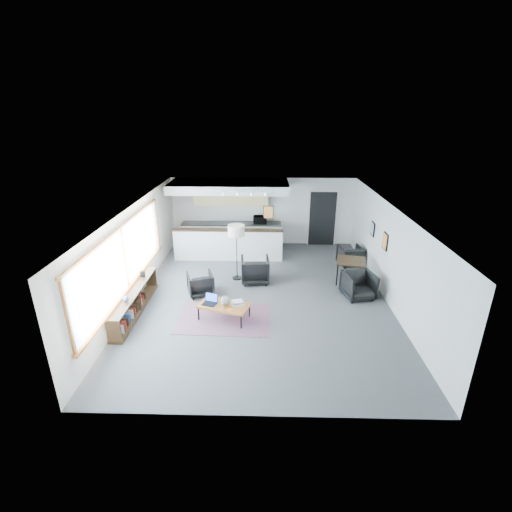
{
  "coord_description": "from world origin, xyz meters",
  "views": [
    {
      "loc": [
        0.09,
        -9.49,
        5.01
      ],
      "look_at": [
        -0.16,
        0.4,
        1.07
      ],
      "focal_mm": 26.0,
      "sensor_mm": 36.0,
      "label": 1
    }
  ],
  "objects_px": {
    "armchair_left": "(200,283)",
    "floor_lamp": "(236,232)",
    "dining_table": "(351,262)",
    "dining_chair_near": "(359,286)",
    "armchair_right": "(255,269)",
    "dining_chair_far": "(350,257)",
    "coffee_table": "(224,306)",
    "microwave": "(260,219)",
    "laptop": "(211,300)",
    "book_stack": "(238,302)",
    "ceramic_pot": "(225,301)"
  },
  "relations": [
    {
      "from": "coffee_table",
      "to": "book_stack",
      "type": "relative_size",
      "value": 3.94
    },
    {
      "from": "laptop",
      "to": "floor_lamp",
      "type": "xyz_separation_m",
      "value": [
        0.5,
        2.36,
        1.05
      ]
    },
    {
      "from": "book_stack",
      "to": "dining_chair_far",
      "type": "distance_m",
      "value": 5.03
    },
    {
      "from": "armchair_left",
      "to": "floor_lamp",
      "type": "height_order",
      "value": "floor_lamp"
    },
    {
      "from": "ceramic_pot",
      "to": "book_stack",
      "type": "xyz_separation_m",
      "value": [
        0.3,
        0.07,
        -0.08
      ]
    },
    {
      "from": "laptop",
      "to": "armchair_right",
      "type": "height_order",
      "value": "armchair_right"
    },
    {
      "from": "dining_chair_far",
      "to": "microwave",
      "type": "relative_size",
      "value": 1.28
    },
    {
      "from": "armchair_right",
      "to": "dining_table",
      "type": "distance_m",
      "value": 2.94
    },
    {
      "from": "coffee_table",
      "to": "microwave",
      "type": "xyz_separation_m",
      "value": [
        0.83,
        5.43,
        0.72
      ]
    },
    {
      "from": "microwave",
      "to": "armchair_right",
      "type": "bearing_deg",
      "value": -91.35
    },
    {
      "from": "coffee_table",
      "to": "floor_lamp",
      "type": "relative_size",
      "value": 0.8
    },
    {
      "from": "armchair_right",
      "to": "dining_chair_near",
      "type": "bearing_deg",
      "value": 157.67
    },
    {
      "from": "dining_chair_near",
      "to": "microwave",
      "type": "bearing_deg",
      "value": 110.97
    },
    {
      "from": "armchair_left",
      "to": "dining_table",
      "type": "bearing_deg",
      "value": 173.2
    },
    {
      "from": "armchair_right",
      "to": "dining_chair_far",
      "type": "height_order",
      "value": "armchair_right"
    },
    {
      "from": "coffee_table",
      "to": "dining_chair_far",
      "type": "xyz_separation_m",
      "value": [
        3.93,
        3.57,
        -0.05
      ]
    },
    {
      "from": "laptop",
      "to": "ceramic_pot",
      "type": "xyz_separation_m",
      "value": [
        0.39,
        -0.1,
        0.05
      ]
    },
    {
      "from": "armchair_right",
      "to": "dining_table",
      "type": "relative_size",
      "value": 0.86
    },
    {
      "from": "dining_table",
      "to": "dining_chair_near",
      "type": "relative_size",
      "value": 1.42
    },
    {
      "from": "book_stack",
      "to": "dining_chair_far",
      "type": "xyz_separation_m",
      "value": [
        3.59,
        3.53,
        -0.13
      ]
    },
    {
      "from": "laptop",
      "to": "ceramic_pot",
      "type": "bearing_deg",
      "value": 4.16
    },
    {
      "from": "coffee_table",
      "to": "ceramic_pot",
      "type": "bearing_deg",
      "value": -14.87
    },
    {
      "from": "microwave",
      "to": "dining_chair_far",
      "type": "bearing_deg",
      "value": -30.45
    },
    {
      "from": "coffee_table",
      "to": "floor_lamp",
      "type": "height_order",
      "value": "floor_lamp"
    },
    {
      "from": "laptop",
      "to": "floor_lamp",
      "type": "distance_m",
      "value": 2.63
    },
    {
      "from": "coffee_table",
      "to": "armchair_left",
      "type": "relative_size",
      "value": 1.95
    },
    {
      "from": "ceramic_pot",
      "to": "floor_lamp",
      "type": "distance_m",
      "value": 2.65
    },
    {
      "from": "coffee_table",
      "to": "laptop",
      "type": "xyz_separation_m",
      "value": [
        -0.35,
        0.07,
        0.1
      ]
    },
    {
      "from": "dining_chair_far",
      "to": "microwave",
      "type": "bearing_deg",
      "value": -41.55
    },
    {
      "from": "book_stack",
      "to": "ceramic_pot",
      "type": "bearing_deg",
      "value": -166.9
    },
    {
      "from": "floor_lamp",
      "to": "dining_table",
      "type": "height_order",
      "value": "floor_lamp"
    },
    {
      "from": "laptop",
      "to": "armchair_left",
      "type": "bearing_deg",
      "value": 129.05
    },
    {
      "from": "dining_chair_near",
      "to": "microwave",
      "type": "height_order",
      "value": "microwave"
    },
    {
      "from": "book_stack",
      "to": "dining_chair_near",
      "type": "distance_m",
      "value": 3.56
    },
    {
      "from": "laptop",
      "to": "dining_chair_far",
      "type": "relative_size",
      "value": 0.64
    },
    {
      "from": "armchair_left",
      "to": "armchair_right",
      "type": "bearing_deg",
      "value": -168.88
    },
    {
      "from": "coffee_table",
      "to": "book_stack",
      "type": "height_order",
      "value": "book_stack"
    },
    {
      "from": "armchair_right",
      "to": "dining_chair_far",
      "type": "xyz_separation_m",
      "value": [
        3.21,
        1.34,
        -0.11
      ]
    },
    {
      "from": "laptop",
      "to": "armchair_right",
      "type": "xyz_separation_m",
      "value": [
        1.07,
        2.16,
        -0.05
      ]
    },
    {
      "from": "dining_table",
      "to": "dining_chair_near",
      "type": "height_order",
      "value": "dining_table"
    },
    {
      "from": "coffee_table",
      "to": "dining_chair_far",
      "type": "relative_size",
      "value": 2.16
    },
    {
      "from": "laptop",
      "to": "book_stack",
      "type": "bearing_deg",
      "value": 15.97
    },
    {
      "from": "floor_lamp",
      "to": "dining_chair_near",
      "type": "xyz_separation_m",
      "value": [
        3.53,
        -1.17,
        -1.18
      ]
    },
    {
      "from": "dining_chair_near",
      "to": "microwave",
      "type": "relative_size",
      "value": 1.39
    },
    {
      "from": "coffee_table",
      "to": "dining_table",
      "type": "bearing_deg",
      "value": 50.35
    },
    {
      "from": "book_stack",
      "to": "dining_chair_near",
      "type": "xyz_separation_m",
      "value": [
        3.34,
        1.22,
        -0.1
      ]
    },
    {
      "from": "coffee_table",
      "to": "armchair_right",
      "type": "relative_size",
      "value": 1.63
    },
    {
      "from": "dining_table",
      "to": "microwave",
      "type": "height_order",
      "value": "microwave"
    },
    {
      "from": "dining_chair_far",
      "to": "coffee_table",
      "type": "bearing_deg",
      "value": 31.68
    },
    {
      "from": "microwave",
      "to": "armchair_left",
      "type": "bearing_deg",
      "value": -111.48
    }
  ]
}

